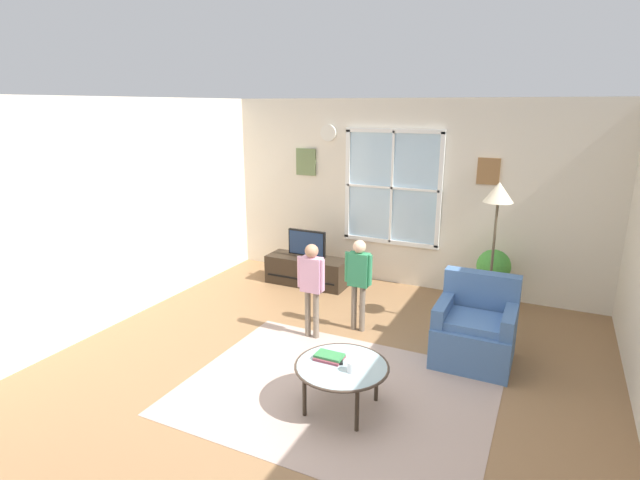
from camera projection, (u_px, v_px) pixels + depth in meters
name	position (u px, v px, depth m)	size (l,w,h in m)	color
ground_plane	(310.00, 384.00, 4.66)	(5.99, 6.57, 0.02)	olive
back_wall	(406.00, 194.00, 6.96)	(5.39, 0.17, 2.63)	beige
side_wall_left	(88.00, 219.00, 5.46)	(0.12, 5.97, 2.63)	beige
area_rug	(336.00, 392.00, 4.51)	(2.75, 2.10, 0.01)	tan
tv_stand	(307.00, 271.00, 7.19)	(1.19, 0.45, 0.41)	#2D2319
television	(307.00, 243.00, 7.07)	(0.57, 0.08, 0.40)	#4C4C4C
armchair	(475.00, 330.00, 5.01)	(0.76, 0.74, 0.87)	#476B9E
coffee_table	(342.00, 368.00, 4.18)	(0.81, 0.81, 0.42)	#99B2B7
book_stack	(329.00, 357.00, 4.27)	(0.24, 0.18, 0.05)	#8A3B48
cup	(352.00, 367.00, 4.06)	(0.09, 0.09, 0.09)	white
remote_near_books	(340.00, 360.00, 4.24)	(0.04, 0.14, 0.02)	black
person_pink_shirt	(312.00, 280.00, 5.41)	(0.33, 0.15, 1.09)	#726656
person_green_shirt	(359.00, 275.00, 5.59)	(0.33, 0.15, 1.09)	#726656
potted_plant_by_window	(493.00, 270.00, 6.26)	(0.42, 0.42, 0.78)	silver
floor_lamp	(497.00, 208.00, 5.34)	(0.32, 0.32, 1.75)	black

